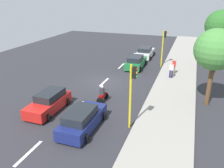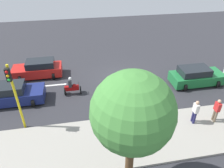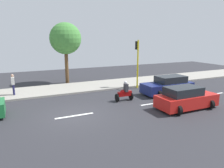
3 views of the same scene
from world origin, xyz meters
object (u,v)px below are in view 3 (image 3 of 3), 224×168
at_px(car_red, 186,98).
at_px(street_tree_north, 65,39).
at_px(pedestrian_by_tree, 13,84).
at_px(car_dark_blue, 168,86).
at_px(motorcycle, 125,92).
at_px(traffic_light_midblock, 137,57).

height_order(car_red, street_tree_north, street_tree_north).
xyz_separation_m(pedestrian_by_tree, street_tree_north, (3.46, -5.19, 3.53)).
height_order(car_dark_blue, car_red, same).
distance_m(car_dark_blue, street_tree_north, 11.18).
xyz_separation_m(car_red, street_tree_north, (11.65, 5.26, 3.88)).
bearing_deg(car_dark_blue, pedestrian_by_tree, 69.03).
relative_size(pedestrian_by_tree, street_tree_north, 0.27).
bearing_deg(car_dark_blue, street_tree_north, 40.00).
height_order(motorcycle, street_tree_north, street_tree_north).
xyz_separation_m(traffic_light_midblock, street_tree_north, (5.00, 5.50, 1.66)).
relative_size(car_dark_blue, car_red, 1.05).
bearing_deg(motorcycle, pedestrian_by_tree, 57.46).
xyz_separation_m(motorcycle, street_tree_north, (8.31, 2.40, 3.94)).
bearing_deg(pedestrian_by_tree, motorcycle, -122.54).
distance_m(car_dark_blue, traffic_light_midblock, 3.95).
bearing_deg(motorcycle, car_red, -139.48).
bearing_deg(street_tree_north, traffic_light_midblock, -132.27).
bearing_deg(street_tree_north, motorcycle, -163.87).
distance_m(car_red, street_tree_north, 13.36).
height_order(car_red, traffic_light_midblock, traffic_light_midblock).
distance_m(pedestrian_by_tree, street_tree_north, 7.17).
distance_m(car_red, pedestrian_by_tree, 13.28).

